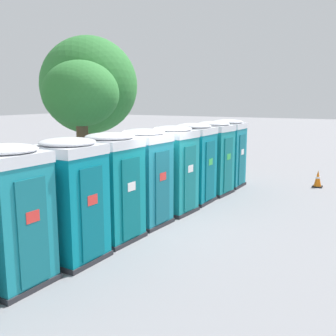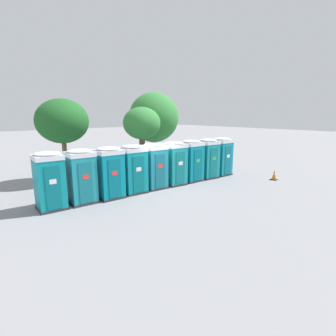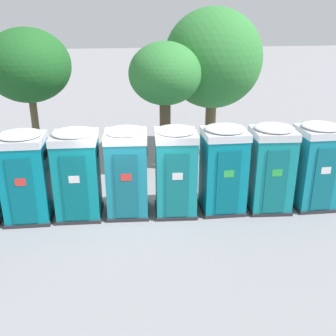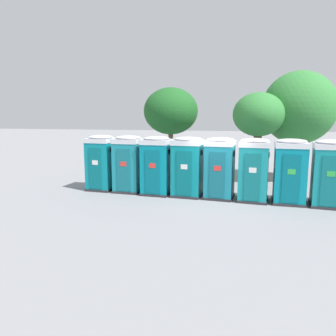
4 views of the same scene
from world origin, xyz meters
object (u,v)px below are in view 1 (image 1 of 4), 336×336
(portapotty_4, at_px, (144,177))
(portapotty_5, at_px, (173,169))
(street_tree_1, at_px, (81,96))
(portapotty_2, at_px, (70,199))
(portapotty_1, at_px, (10,215))
(portapotty_7, at_px, (213,157))
(street_tree_0, at_px, (89,86))
(traffic_cone, at_px, (318,179))
(portapotty_3, at_px, (111,186))
(portapotty_6, at_px, (194,162))
(portapotty_8, at_px, (227,153))

(portapotty_4, relative_size, portapotty_5, 1.00)
(portapotty_4, distance_m, street_tree_1, 4.29)
(portapotty_5, bearing_deg, portapotty_2, 176.47)
(portapotty_1, bearing_deg, portapotty_7, -4.36)
(portapotty_1, distance_m, street_tree_0, 9.21)
(street_tree_0, bearing_deg, portapotty_5, -115.26)
(portapotty_4, xyz_separation_m, street_tree_0, (3.63, 4.66, 2.50))
(portapotty_1, height_order, street_tree_0, street_tree_0)
(street_tree_1, bearing_deg, street_tree_0, 32.38)
(traffic_cone, bearing_deg, street_tree_1, 127.24)
(portapotty_4, bearing_deg, portapotty_3, 177.08)
(street_tree_1, bearing_deg, traffic_cone, -52.76)
(portapotty_1, xyz_separation_m, portapotty_4, (4.08, -0.28, 0.00))
(street_tree_0, bearing_deg, portapotty_2, -144.32)
(portapotty_3, xyz_separation_m, portapotty_6, (4.08, -0.27, 0.00))
(portapotty_4, relative_size, traffic_cone, 3.97)
(portapotty_4, relative_size, street_tree_0, 0.45)
(street_tree_1, relative_size, traffic_cone, 7.10)
(portapotty_5, bearing_deg, portapotty_8, -3.24)
(portapotty_2, xyz_separation_m, portapotty_8, (8.17, -0.48, 0.00))
(portapotty_8, distance_m, traffic_cone, 3.55)
(portapotty_4, distance_m, portapotty_7, 4.09)
(portapotty_6, relative_size, street_tree_0, 0.45)
(portapotty_4, relative_size, street_tree_1, 0.56)
(street_tree_0, distance_m, traffic_cone, 9.43)
(portapotty_2, distance_m, portapotty_6, 5.46)
(portapotty_7, xyz_separation_m, street_tree_0, (-0.45, 5.00, 2.50))
(street_tree_1, height_order, traffic_cone, street_tree_1)
(portapotty_5, bearing_deg, portapotty_3, 175.31)
(portapotty_6, distance_m, portapotty_7, 1.36)
(portapotty_5, distance_m, portapotty_8, 4.09)
(portapotty_8, bearing_deg, street_tree_0, 109.78)
(portapotty_1, bearing_deg, portapotty_4, -3.94)
(portapotty_5, distance_m, street_tree_0, 5.88)
(street_tree_1, bearing_deg, portapotty_7, -56.23)
(portapotty_5, relative_size, street_tree_0, 0.45)
(portapotty_1, height_order, portapotty_7, same)
(portapotty_1, height_order, portapotty_4, same)
(portapotty_2, relative_size, portapotty_8, 1.00)
(portapotty_4, height_order, portapotty_5, same)
(street_tree_1, xyz_separation_m, traffic_cone, (5.23, -6.88, -3.09))
(portapotty_1, bearing_deg, traffic_cone, -19.15)
(portapotty_1, bearing_deg, street_tree_0, 29.60)
(portapotty_8, height_order, traffic_cone, portapotty_8)
(portapotty_1, xyz_separation_m, traffic_cone, (10.90, -3.79, -0.97))
(portapotty_2, xyz_separation_m, traffic_cone, (9.55, -3.60, -0.97))
(traffic_cone, bearing_deg, street_tree_0, 111.36)
(traffic_cone, bearing_deg, portapotty_7, 130.93)
(portapotty_3, distance_m, traffic_cone, 8.98)
(portapotty_2, relative_size, portapotty_6, 1.00)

